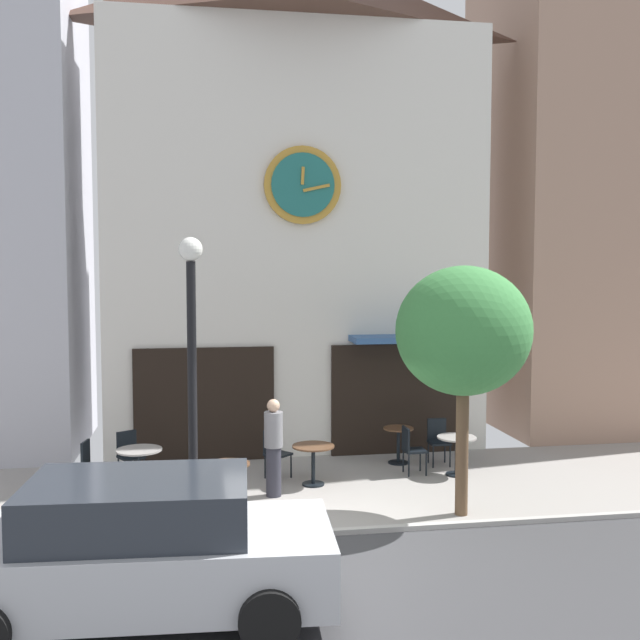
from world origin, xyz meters
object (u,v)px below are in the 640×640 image
cafe_chair_near_tree (129,452)px  cafe_table_near_curb (139,460)px  cafe_table_center_right (313,456)px  parked_car_silver (139,549)px  cafe_table_rightmost (457,447)px  street_tree (464,332)px  cafe_chair_curbside (91,462)px  cafe_chair_by_entrance (438,438)px  cafe_chair_mid_row (275,449)px  street_lamp (192,379)px  cafe_table_near_door (229,476)px  pedestrian_grey (274,446)px  cafe_table_center (398,440)px  cafe_chair_corner (411,447)px

cafe_chair_near_tree → cafe_table_near_curb: bearing=-72.5°
cafe_table_center_right → parked_car_silver: parked_car_silver is taller
cafe_table_center_right → cafe_table_rightmost: 2.76m
cafe_table_center_right → parked_car_silver: (-2.66, -4.55, 0.23)m
cafe_table_rightmost → street_tree: bearing=-107.9°
street_tree → cafe_chair_curbside: 6.73m
cafe_chair_by_entrance → parked_car_silver: size_ratio=0.20×
cafe_table_center_right → cafe_chair_mid_row: cafe_chair_mid_row is taller
street_lamp → cafe_table_near_door: size_ratio=5.89×
cafe_table_near_door → cafe_table_rightmost: 4.46m
cafe_table_near_door → pedestrian_grey: (0.78, 0.50, 0.34)m
street_lamp → cafe_table_center_right: (2.10, 1.58, -1.68)m
cafe_table_center → pedestrian_grey: 3.17m
cafe_table_near_curb → parked_car_silver: (0.38, -4.59, 0.19)m
pedestrian_grey → parked_car_silver: (-1.90, -4.02, -0.10)m
cafe_chair_near_tree → cafe_chair_mid_row: (2.65, -0.24, 0.00)m
cafe_table_near_door → cafe_chair_by_entrance: size_ratio=0.82×
cafe_table_near_curb → cafe_table_rightmost: bearing=1.4°
cafe_table_near_curb → cafe_table_rightmost: cafe_table_near_curb is taller
cafe_table_center → parked_car_silver: size_ratio=0.16×
cafe_table_near_curb → cafe_table_center: bearing=12.8°
cafe_table_center_right → cafe_chair_corner: 1.95m
street_tree → cafe_table_rightmost: size_ratio=5.36×
cafe_table_near_door → cafe_table_rightmost: (4.30, 1.21, 0.01)m
cafe_table_center → parked_car_silver: bearing=-128.6°
cafe_table_near_curb → cafe_table_near_door: 1.84m
street_tree → parked_car_silver: bearing=-151.0°
parked_car_silver → cafe_table_center: bearing=51.4°
street_tree → cafe_table_center_right: size_ratio=5.17×
street_lamp → cafe_table_near_curb: size_ratio=5.53×
cafe_table_rightmost → cafe_chair_near_tree: cafe_chair_near_tree is taller
street_lamp → cafe_table_center_right: bearing=37.1°
cafe_chair_curbside → cafe_chair_by_entrance: 6.56m
cafe_table_near_door → cafe_chair_mid_row: cafe_chair_mid_row is taller
cafe_table_near_door → cafe_chair_corner: 3.73m
street_lamp → cafe_chair_corner: 4.77m
cafe_table_near_curb → cafe_table_rightmost: 5.79m
cafe_table_center_right → cafe_table_rightmost: size_ratio=1.04×
street_tree → cafe_table_center_right: 3.69m
cafe_chair_near_tree → cafe_chair_by_entrance: size_ratio=1.00×
cafe_table_center_right → cafe_table_center: 2.22m
cafe_table_center → cafe_chair_mid_row: (-2.53, -0.58, 0.06)m
cafe_table_center → cafe_chair_by_entrance: 0.78m
cafe_table_center_right → cafe_table_center: size_ratio=1.05×
cafe_chair_corner → cafe_chair_curbside: (-5.78, -0.18, 0.00)m
cafe_table_center_right → cafe_chair_curbside: cafe_chair_curbside is taller
cafe_chair_by_entrance → cafe_chair_mid_row: bearing=-173.1°
cafe_table_rightmost → cafe_chair_near_tree: (-6.04, 0.65, 0.00)m
cafe_table_near_door → cafe_table_center: size_ratio=1.02×
cafe_table_near_door → cafe_chair_near_tree: (-1.74, 1.85, 0.01)m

